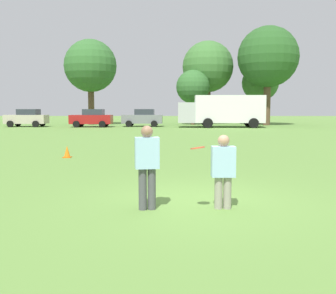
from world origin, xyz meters
name	(u,v)px	position (x,y,z in m)	size (l,w,h in m)	color
ground_plane	(199,201)	(0.00, 0.00, 0.00)	(169.68, 169.68, 0.00)	#608C3D
player_thrower	(147,163)	(-1.08, -0.71, 0.93)	(0.50, 0.33, 1.65)	#4C4C51
player_defender	(223,168)	(0.41, -0.63, 0.81)	(0.46, 0.27, 1.47)	gray
frisbee	(198,148)	(-0.11, -0.95, 1.24)	(0.27, 0.27, 0.09)	#E54C33
traffic_cone	(67,152)	(-4.74, 7.41, 0.23)	(0.32, 0.32, 0.48)	#D8590C
parked_car_center	(27,118)	(-15.43, 32.83, 0.92)	(4.23, 2.28, 1.82)	#B7AD99
parked_car_mid_right	(92,118)	(-8.61, 32.28, 0.92)	(4.23, 2.28, 1.82)	maroon
parked_car_near_right	(143,118)	(-3.48, 33.45, 0.92)	(4.23, 2.28, 1.82)	slate
box_truck	(223,110)	(4.65, 31.61, 1.75)	(8.54, 3.12, 3.18)	white
tree_center_elm	(90,66)	(-9.75, 37.91, 6.70)	(6.00, 6.00, 9.74)	brown
tree_east_birch	(193,87)	(2.01, 37.82, 4.32)	(3.86, 3.86, 6.28)	brown
tree_east_oak	(208,67)	(3.91, 40.07, 6.81)	(6.09, 6.09, 9.90)	brown
tree_far_east_pine	(268,57)	(10.18, 36.37, 7.50)	(6.71, 6.71, 10.90)	brown
tree_far_west_pine	(260,83)	(10.26, 40.23, 4.93)	(4.41, 4.41, 7.17)	brown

